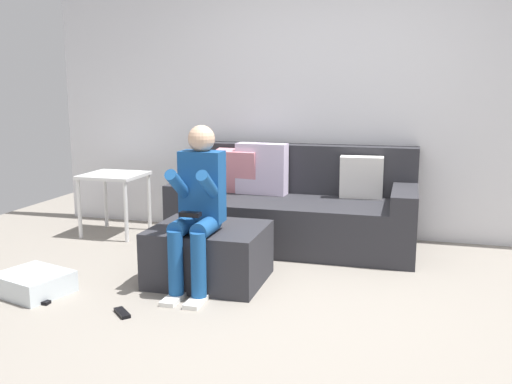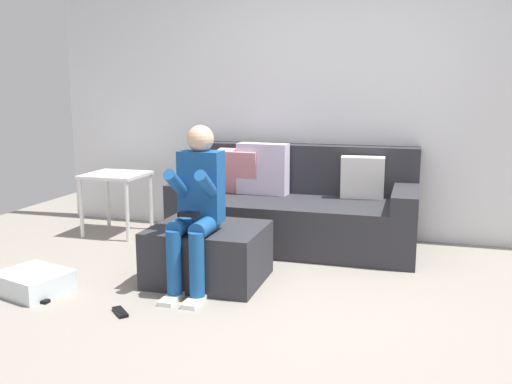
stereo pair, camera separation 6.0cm
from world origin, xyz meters
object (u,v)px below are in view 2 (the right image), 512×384
object	(u,v)px
storage_bin	(33,282)
side_table	(116,183)
remote_by_storage_bin	(38,301)
remote_near_ottoman	(120,312)
ottoman	(208,254)
person_seated	(196,202)
couch_sectional	(295,208)

from	to	relation	value
storage_bin	side_table	xyz separation A→B (m)	(-0.26, 1.57, 0.42)
remote_by_storage_bin	storage_bin	bearing A→B (deg)	135.57
remote_by_storage_bin	remote_near_ottoman	bearing A→B (deg)	-1.38
side_table	remote_by_storage_bin	bearing A→B (deg)	-76.59
ottoman	side_table	world-z (taller)	side_table
person_seated	side_table	world-z (taller)	person_seated
ottoman	remote_by_storage_bin	distance (m)	1.18
side_table	person_seated	bearing A→B (deg)	-41.99
side_table	remote_near_ottoman	size ratio (longest dim) A/B	3.58
couch_sectional	ottoman	world-z (taller)	couch_sectional
person_seated	side_table	size ratio (longest dim) A/B	1.93
person_seated	side_table	xyz separation A→B (m)	(-1.32, 1.19, -0.12)
person_seated	side_table	distance (m)	1.78
storage_bin	remote_near_ottoman	distance (m)	0.78
ottoman	storage_bin	world-z (taller)	ottoman
person_seated	remote_near_ottoman	size ratio (longest dim) A/B	6.92
storage_bin	person_seated	bearing A→B (deg)	19.85
remote_near_ottoman	remote_by_storage_bin	size ratio (longest dim) A/B	1.09
couch_sectional	storage_bin	world-z (taller)	couch_sectional
ottoman	side_table	size ratio (longest dim) A/B	1.36
couch_sectional	remote_near_ottoman	bearing A→B (deg)	-110.41
couch_sectional	side_table	xyz separation A→B (m)	(-1.72, -0.14, 0.17)
couch_sectional	remote_by_storage_bin	size ratio (longest dim) A/B	13.79
ottoman	remote_by_storage_bin	bearing A→B (deg)	-142.32
couch_sectional	side_table	size ratio (longest dim) A/B	3.55
ottoman	storage_bin	size ratio (longest dim) A/B	1.76
couch_sectional	remote_near_ottoman	distance (m)	2.02
remote_near_ottoman	storage_bin	bearing A→B (deg)	-149.79
person_seated	storage_bin	distance (m)	1.25
remote_near_ottoman	person_seated	bearing A→B (deg)	104.29
storage_bin	remote_by_storage_bin	world-z (taller)	storage_bin
person_seated	storage_bin	size ratio (longest dim) A/B	2.51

